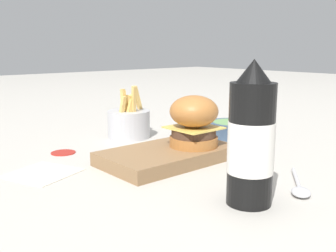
{
  "coord_description": "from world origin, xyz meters",
  "views": [
    {
      "loc": [
        -0.56,
        -0.56,
        0.24
      ],
      "look_at": [
        -0.03,
        0.06,
        0.08
      ],
      "focal_mm": 42.0,
      "sensor_mm": 36.0,
      "label": 1
    }
  ],
  "objects_px": {
    "side_bowl": "(232,129)",
    "spoon": "(300,189)",
    "ketchup_bottle": "(251,141)",
    "fries_basket": "(129,123)",
    "burger": "(194,121)",
    "serving_board": "(168,155)"
  },
  "relations": [
    {
      "from": "side_bowl",
      "to": "spoon",
      "type": "bearing_deg",
      "value": -124.28
    },
    {
      "from": "spoon",
      "to": "side_bowl",
      "type": "bearing_deg",
      "value": -161.57
    },
    {
      "from": "ketchup_bottle",
      "to": "serving_board",
      "type": "bearing_deg",
      "value": 78.16
    },
    {
      "from": "burger",
      "to": "spoon",
      "type": "xyz_separation_m",
      "value": [
        -0.01,
        -0.27,
        -0.08
      ]
    },
    {
      "from": "fries_basket",
      "to": "spoon",
      "type": "distance_m",
      "value": 0.53
    },
    {
      "from": "fries_basket",
      "to": "side_bowl",
      "type": "distance_m",
      "value": 0.28
    },
    {
      "from": "fries_basket",
      "to": "side_bowl",
      "type": "height_order",
      "value": "fries_basket"
    },
    {
      "from": "burger",
      "to": "side_bowl",
      "type": "distance_m",
      "value": 0.26
    },
    {
      "from": "serving_board",
      "to": "ketchup_bottle",
      "type": "relative_size",
      "value": 1.26
    },
    {
      "from": "serving_board",
      "to": "ketchup_bottle",
      "type": "height_order",
      "value": "ketchup_bottle"
    },
    {
      "from": "burger",
      "to": "side_bowl",
      "type": "height_order",
      "value": "burger"
    },
    {
      "from": "serving_board",
      "to": "spoon",
      "type": "distance_m",
      "value": 0.29
    },
    {
      "from": "ketchup_bottle",
      "to": "burger",
      "type": "bearing_deg",
      "value": 64.88
    },
    {
      "from": "burger",
      "to": "ketchup_bottle",
      "type": "bearing_deg",
      "value": -115.12
    },
    {
      "from": "side_bowl",
      "to": "spoon",
      "type": "xyz_separation_m",
      "value": [
        -0.24,
        -0.35,
        -0.02
      ]
    },
    {
      "from": "serving_board",
      "to": "burger",
      "type": "height_order",
      "value": "burger"
    },
    {
      "from": "burger",
      "to": "fries_basket",
      "type": "relative_size",
      "value": 0.78
    },
    {
      "from": "burger",
      "to": "fries_basket",
      "type": "height_order",
      "value": "fries_basket"
    },
    {
      "from": "serving_board",
      "to": "spoon",
      "type": "height_order",
      "value": "serving_board"
    },
    {
      "from": "side_bowl",
      "to": "spoon",
      "type": "height_order",
      "value": "side_bowl"
    },
    {
      "from": "side_bowl",
      "to": "ketchup_bottle",
      "type": "bearing_deg",
      "value": -136.71
    },
    {
      "from": "serving_board",
      "to": "side_bowl",
      "type": "bearing_deg",
      "value": 12.93
    }
  ]
}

